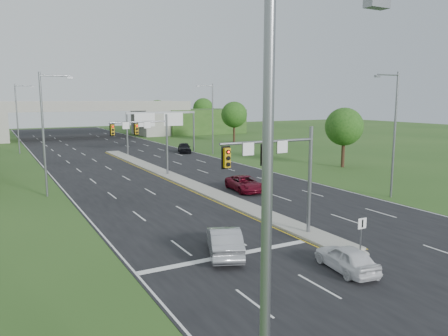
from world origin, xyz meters
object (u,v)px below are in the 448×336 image
Objects in this scene: signal_mast_near at (282,165)px; car_far_c at (184,148)px; car_far_a at (245,184)px; keep_right_sign at (362,230)px; sign_gantry at (161,121)px; signal_mast_far at (148,135)px; overpass at (77,122)px; car_silver at (224,241)px; car_white at (346,258)px.

car_far_c is (12.46, 43.78, -3.90)m from signal_mast_near.
keep_right_sign is at bearing -93.38° from car_far_a.
keep_right_sign is 0.19× the size of sign_gantry.
signal_mast_far is 29.71m from keep_right_sign.
car_far_c is at bearing 56.44° from signal_mast_far.
car_silver is (-6.60, -80.73, -2.73)m from overpass.
keep_right_sign is 0.55× the size of car_white.
signal_mast_near is at bearing -81.95° from car_white.
signal_mast_far is 22.87m from car_far_c.
keep_right_sign is 84.55m from overpass.
overpass is 37.80m from car_far_c.
keep_right_sign reaches higher than car_white.
car_far_a is at bearing -87.14° from overpass.
car_white is (0.02, -5.65, -4.03)m from signal_mast_near.
overpass is (0.00, 84.53, 2.04)m from keep_right_sign.
keep_right_sign is 2.67m from car_white.
sign_gantry is (8.95, 19.99, 0.51)m from signal_mast_far.
sign_gantry is (6.68, 49.45, 3.72)m from keep_right_sign.
car_white is 0.81× the size of car_silver.
signal_mast_near reaches higher than car_far_c.
car_far_a is (5.59, -11.52, -3.99)m from signal_mast_far.
car_silver is at bearing -106.23° from sign_gantry.
keep_right_sign is at bearing -90.00° from overpass.
car_far_c is at bearing 84.33° from car_far_a.
car_far_a is 1.08× the size of car_far_c.
car_far_a is at bearing -96.09° from sign_gantry.
car_silver is at bearing -92.23° from car_far_c.
signal_mast_far is 3.18× the size of keep_right_sign.
car_far_a reaches higher than car_white.
signal_mast_near is 6.94m from car_white.
car_silver reaches higher than car_white.
car_far_c is (10.19, 48.23, -0.69)m from keep_right_sign.
overpass is (2.26, 80.07, -1.17)m from signal_mast_near.
car_white is at bearing -89.75° from signal_mast_near.
car_far_a is (-3.36, -31.51, -4.51)m from sign_gantry.
car_far_a is 31.06m from car_far_c.
car_far_a is at bearing 79.51° from keep_right_sign.
car_far_c is at bearing -96.32° from car_white.
sign_gantry is 0.14× the size of overpass.
car_white is 0.77× the size of car_far_a.
signal_mast_near reaches higher than car_white.
sign_gantry is 47.74m from car_silver.
car_far_a is at bearing 67.50° from signal_mast_near.
car_white is 0.84× the size of car_far_c.
car_far_c reaches higher than car_far_a.
keep_right_sign is 50.04m from sign_gantry.
keep_right_sign reaches higher than car_far_c.
sign_gantry reaches higher than keep_right_sign.
signal_mast_near reaches higher than car_silver.
car_far_c is (10.19, -36.30, -2.73)m from overpass.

